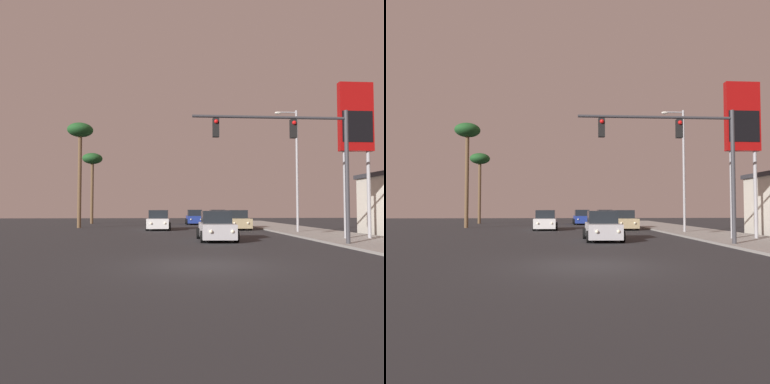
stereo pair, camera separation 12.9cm
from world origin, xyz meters
TOP-DOWN VIEW (x-y plane):
  - ground_plane at (0.00, 0.00)m, footprint 120.00×120.00m
  - sidewalk_right at (9.50, 10.00)m, footprint 5.00×60.00m
  - car_white at (-1.89, 20.33)m, footprint 2.04×4.33m
  - car_silver at (1.61, 9.31)m, footprint 2.04×4.34m
  - car_red at (4.75, 32.02)m, footprint 2.04×4.31m
  - car_tan at (4.86, 20.42)m, footprint 2.04×4.33m
  - car_blue at (2.02, 31.32)m, footprint 2.04×4.31m
  - traffic_light_mast at (5.34, 5.70)m, footprint 7.66×0.36m
  - street_lamp at (8.29, 15.11)m, footprint 1.74×0.24m
  - gas_station_sign at (9.70, 8.86)m, footprint 2.00×0.42m
  - palm_tree_mid at (-9.44, 24.00)m, footprint 2.40×2.40m
  - palm_tree_far at (-10.23, 34.00)m, footprint 2.40×2.40m

SIDE VIEW (x-z plane):
  - ground_plane at x=0.00m, z-range 0.00..0.00m
  - sidewalk_right at x=9.50m, z-range 0.00..0.12m
  - car_white at x=-1.89m, z-range -0.08..1.60m
  - car_silver at x=1.61m, z-range -0.08..1.60m
  - car_red at x=4.75m, z-range -0.08..1.60m
  - car_tan at x=4.86m, z-range -0.08..1.60m
  - car_blue at x=2.02m, z-range -0.08..1.60m
  - traffic_light_mast at x=5.34m, z-range 1.50..8.00m
  - street_lamp at x=8.29m, z-range 0.62..9.62m
  - gas_station_sign at x=9.70m, z-range 2.12..11.12m
  - palm_tree_far at x=-10.23m, z-range 3.15..11.70m
  - palm_tree_mid at x=-9.44m, z-range 3.68..13.63m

